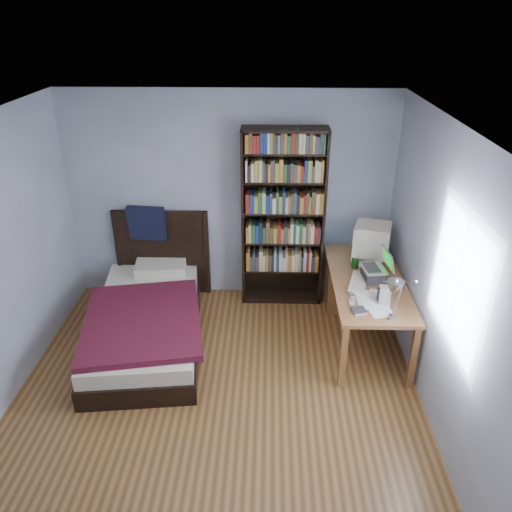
{
  "coord_description": "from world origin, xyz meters",
  "views": [
    {
      "loc": [
        0.47,
        -3.42,
        3.3
      ],
      "look_at": [
        0.34,
        0.93,
        1.09
      ],
      "focal_mm": 35.0,
      "sensor_mm": 36.0,
      "label": 1
    }
  ],
  "objects_px": {
    "crt_monitor": "(371,240)",
    "bed": "(148,315)",
    "desk": "(358,283)",
    "speaker": "(383,295)",
    "soda_can": "(355,262)",
    "bookshelf": "(283,219)",
    "keyboard": "(358,282)",
    "desk_lamp": "(395,290)",
    "laptop": "(375,272)"
  },
  "relations": [
    {
      "from": "crt_monitor",
      "to": "bed",
      "type": "xyz_separation_m",
      "value": [
        -2.43,
        -0.45,
        -0.73
      ]
    },
    {
      "from": "laptop",
      "to": "bed",
      "type": "height_order",
      "value": "bed"
    },
    {
      "from": "bed",
      "to": "keyboard",
      "type": "bearing_deg",
      "value": -2.0
    },
    {
      "from": "desk_lamp",
      "to": "bookshelf",
      "type": "relative_size",
      "value": 0.32
    },
    {
      "from": "laptop",
      "to": "bookshelf",
      "type": "xyz_separation_m",
      "value": [
        -0.93,
        0.82,
        0.23
      ]
    },
    {
      "from": "desk_lamp",
      "to": "keyboard",
      "type": "xyz_separation_m",
      "value": [
        -0.08,
        1.04,
        -0.53
      ]
    },
    {
      "from": "keyboard",
      "to": "bookshelf",
      "type": "distance_m",
      "value": 1.22
    },
    {
      "from": "laptop",
      "to": "desk",
      "type": "bearing_deg",
      "value": 96.7
    },
    {
      "from": "desk_lamp",
      "to": "soda_can",
      "type": "bearing_deg",
      "value": 92.9
    },
    {
      "from": "desk",
      "to": "keyboard",
      "type": "distance_m",
      "value": 0.65
    },
    {
      "from": "desk",
      "to": "desk_lamp",
      "type": "height_order",
      "value": "desk_lamp"
    },
    {
      "from": "keyboard",
      "to": "soda_can",
      "type": "xyz_separation_m",
      "value": [
        0.01,
        0.34,
        0.05
      ]
    },
    {
      "from": "desk",
      "to": "soda_can",
      "type": "height_order",
      "value": "soda_can"
    },
    {
      "from": "desk",
      "to": "desk_lamp",
      "type": "distance_m",
      "value": 1.81
    },
    {
      "from": "soda_can",
      "to": "bookshelf",
      "type": "height_order",
      "value": "bookshelf"
    },
    {
      "from": "desk_lamp",
      "to": "speaker",
      "type": "distance_m",
      "value": 0.82
    },
    {
      "from": "bed",
      "to": "desk_lamp",
      "type": "bearing_deg",
      "value": -25.78
    },
    {
      "from": "crt_monitor",
      "to": "keyboard",
      "type": "xyz_separation_m",
      "value": [
        -0.19,
        -0.53,
        -0.23
      ]
    },
    {
      "from": "desk",
      "to": "bookshelf",
      "type": "height_order",
      "value": "bookshelf"
    },
    {
      "from": "desk",
      "to": "keyboard",
      "type": "bearing_deg",
      "value": -101.33
    },
    {
      "from": "keyboard",
      "to": "soda_can",
      "type": "height_order",
      "value": "soda_can"
    },
    {
      "from": "speaker",
      "to": "laptop",
      "type": "bearing_deg",
      "value": 91.95
    },
    {
      "from": "crt_monitor",
      "to": "speaker",
      "type": "xyz_separation_m",
      "value": [
        -0.02,
        -0.89,
        -0.16
      ]
    },
    {
      "from": "crt_monitor",
      "to": "bed",
      "type": "relative_size",
      "value": 0.2
    },
    {
      "from": "laptop",
      "to": "bed",
      "type": "relative_size",
      "value": 0.15
    },
    {
      "from": "desk",
      "to": "bookshelf",
      "type": "distance_m",
      "value": 1.14
    },
    {
      "from": "desk",
      "to": "bed",
      "type": "xyz_separation_m",
      "value": [
        -2.35,
        -0.48,
        -0.17
      ]
    },
    {
      "from": "laptop",
      "to": "keyboard",
      "type": "distance_m",
      "value": 0.2
    },
    {
      "from": "crt_monitor",
      "to": "desk_lamp",
      "type": "distance_m",
      "value": 1.6
    },
    {
      "from": "laptop",
      "to": "speaker",
      "type": "height_order",
      "value": "laptop"
    },
    {
      "from": "desk",
      "to": "bookshelf",
      "type": "bearing_deg",
      "value": 159.02
    },
    {
      "from": "speaker",
      "to": "bed",
      "type": "height_order",
      "value": "bed"
    },
    {
      "from": "soda_can",
      "to": "bookshelf",
      "type": "distance_m",
      "value": 0.99
    },
    {
      "from": "speaker",
      "to": "soda_can",
      "type": "height_order",
      "value": "speaker"
    },
    {
      "from": "laptop",
      "to": "keyboard",
      "type": "xyz_separation_m",
      "value": [
        -0.17,
        -0.07,
        -0.09
      ]
    },
    {
      "from": "soda_can",
      "to": "bed",
      "type": "height_order",
      "value": "bed"
    },
    {
      "from": "speaker",
      "to": "soda_can",
      "type": "distance_m",
      "value": 0.72
    },
    {
      "from": "bookshelf",
      "to": "bed",
      "type": "distance_m",
      "value": 1.87
    },
    {
      "from": "desk",
      "to": "soda_can",
      "type": "distance_m",
      "value": 0.44
    },
    {
      "from": "desk",
      "to": "crt_monitor",
      "type": "height_order",
      "value": "crt_monitor"
    },
    {
      "from": "crt_monitor",
      "to": "desk_lamp",
      "type": "height_order",
      "value": "desk_lamp"
    },
    {
      "from": "speaker",
      "to": "bed",
      "type": "relative_size",
      "value": 0.08
    },
    {
      "from": "bookshelf",
      "to": "bed",
      "type": "relative_size",
      "value": 0.92
    },
    {
      "from": "laptop",
      "to": "crt_monitor",
      "type": "bearing_deg",
      "value": 86.66
    },
    {
      "from": "bookshelf",
      "to": "speaker",
      "type": "bearing_deg",
      "value": -53.11
    },
    {
      "from": "soda_can",
      "to": "keyboard",
      "type": "bearing_deg",
      "value": -91.9
    },
    {
      "from": "crt_monitor",
      "to": "bed",
      "type": "bearing_deg",
      "value": -169.56
    },
    {
      "from": "crt_monitor",
      "to": "speaker",
      "type": "distance_m",
      "value": 0.9
    },
    {
      "from": "laptop",
      "to": "speaker",
      "type": "xyz_separation_m",
      "value": [
        0.0,
        -0.43,
        -0.02
      ]
    },
    {
      "from": "desk",
      "to": "speaker",
      "type": "bearing_deg",
      "value": -86.13
    }
  ]
}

